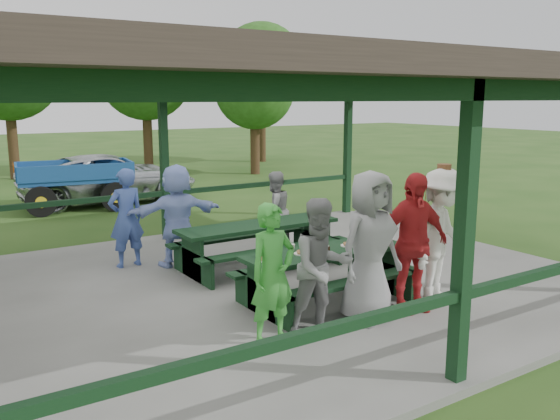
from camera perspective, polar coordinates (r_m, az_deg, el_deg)
ground at (r=9.29m, az=-1.73°, el=-7.63°), size 90.00×90.00×0.00m
concrete_slab at (r=9.27m, az=-1.73°, el=-7.33°), size 10.00×8.00×0.10m
pavilion_structure at (r=8.81m, az=-1.84°, el=12.31°), size 10.60×8.60×3.24m
picnic_table_near at (r=8.33m, az=4.36°, el=-5.72°), size 2.40×1.39×0.75m
picnic_table_far at (r=10.00m, az=-2.06°, el=-2.83°), size 2.80×1.39×0.75m
table_setting at (r=8.18m, az=3.66°, el=-3.74°), size 2.35×0.45×0.10m
contestant_green at (r=6.85m, az=-0.72°, el=-6.20°), size 0.63×0.44×1.66m
contestant_grey_left at (r=7.12m, az=4.04°, el=-5.52°), size 0.90×0.75×1.67m
contestant_grey_mid at (r=7.60m, az=8.63°, el=-3.50°), size 1.00×0.70×1.94m
contestant_red at (r=8.06m, az=12.59°, el=-3.07°), size 1.16×0.64×1.88m
contestant_white_fedora at (r=8.52m, az=15.21°, el=-2.38°), size 1.36×0.99×1.94m
spectator_lblue at (r=10.17m, az=-9.90°, el=-0.48°), size 1.67×0.71×1.75m
spectator_blue at (r=10.29m, az=-14.59°, el=-0.73°), size 0.64×0.45×1.68m
spectator_grey at (r=11.13m, az=-0.54°, el=-0.05°), size 0.79×0.65×1.48m
pickup_truck at (r=17.48m, az=-16.11°, el=2.95°), size 4.95×2.39×1.36m
farm_trailer at (r=16.62m, az=-19.07°, el=2.38°), size 3.93×2.06×1.36m
tree_left at (r=23.58m, az=-24.82°, el=12.28°), size 3.73×3.73×5.83m
tree_mid at (r=23.88m, az=-12.85°, el=12.71°), size 3.64×3.64×5.68m
tree_right at (r=22.98m, az=-2.47°, el=11.51°), size 3.06×3.06×4.78m
tree_far_right at (r=27.55m, az=-1.80°, el=13.53°), size 4.02×4.02×6.28m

